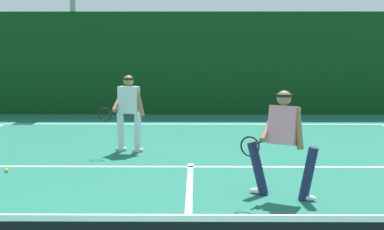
{
  "coord_description": "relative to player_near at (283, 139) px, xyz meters",
  "views": [
    {
      "loc": [
        0.11,
        -4.18,
        2.32
      ],
      "look_at": [
        0.03,
        5.84,
        1.0
      ],
      "focal_mm": 53.51,
      "sensor_mm": 36.0,
      "label": 1
    }
  ],
  "objects": [
    {
      "name": "court_line_baseline_far",
      "position": [
        -1.37,
        7.4,
        -0.87
      ],
      "size": [
        10.48,
        0.1,
        0.01
      ],
      "primitive_type": "cube",
      "color": "white",
      "rests_on": "ground_plane"
    },
    {
      "name": "court_line_service",
      "position": [
        -1.37,
        2.04,
        -0.87
      ],
      "size": [
        8.54,
        0.1,
        0.01
      ],
      "primitive_type": "cube",
      "color": "white",
      "rests_on": "ground_plane"
    },
    {
      "name": "court_line_centre",
      "position": [
        -1.37,
        -0.88,
        -0.87
      ],
      "size": [
        0.1,
        6.4,
        0.01
      ],
      "primitive_type": "cube",
      "color": "white",
      "rests_on": "ground_plane"
    },
    {
      "name": "player_near",
      "position": [
        0.0,
        0.0,
        0.0
      ],
      "size": [
        1.16,
        0.85,
        1.6
      ],
      "rotation": [
        0.0,
        0.0,
        2.66
      ],
      "color": "#1E234C",
      "rests_on": "ground_plane"
    },
    {
      "name": "player_far",
      "position": [
        -2.68,
        3.51,
        0.0
      ],
      "size": [
        0.92,
        0.89,
        1.6
      ],
      "rotation": [
        0.0,
        0.0,
        2.87
      ],
      "color": "silver",
      "rests_on": "ground_plane"
    },
    {
      "name": "tennis_ball_extra",
      "position": [
        -4.62,
        1.58,
        -0.84
      ],
      "size": [
        0.07,
        0.07,
        0.07
      ],
      "primitive_type": "sphere",
      "color": "#D1E033",
      "rests_on": "ground_plane"
    },
    {
      "name": "back_fence_windscreen",
      "position": [
        -1.37,
        9.53,
        0.72
      ],
      "size": [
        20.0,
        0.12,
        3.18
      ],
      "primitive_type": "cube",
      "color": "#0F3916",
      "rests_on": "ground_plane"
    }
  ]
}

